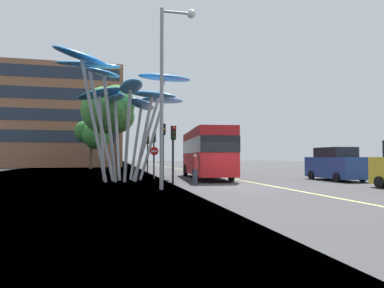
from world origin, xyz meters
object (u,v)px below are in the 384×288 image
(car_parked_mid, at_px, (335,165))
(traffic_light_kerb_near, at_px, (173,142))
(pedestrian, at_px, (195,169))
(no_entry_sign, at_px, (154,158))
(leaf_sculpture, at_px, (124,90))
(street_lamp, at_px, (169,75))
(traffic_light_island_mid, at_px, (154,145))
(traffic_light_opposite, at_px, (148,146))
(traffic_light_kerb_far, at_px, (163,139))
(red_bus, at_px, (206,151))

(car_parked_mid, bearing_deg, traffic_light_kerb_near, -175.08)
(pedestrian, bearing_deg, no_entry_sign, 108.68)
(leaf_sculpture, relative_size, street_lamp, 1.05)
(leaf_sculpture, xyz_separation_m, traffic_light_island_mid, (2.67, 5.62, -3.41))
(traffic_light_opposite, distance_m, car_parked_mid, 16.37)
(traffic_light_kerb_far, relative_size, traffic_light_opposite, 1.09)
(traffic_light_kerb_near, xyz_separation_m, pedestrian, (1.23, -0.22, -1.57))
(red_bus, xyz_separation_m, traffic_light_kerb_far, (-3.22, -0.18, 0.81))
(traffic_light_kerb_near, relative_size, no_entry_sign, 1.46)
(pedestrian, bearing_deg, traffic_light_opposite, 96.80)
(traffic_light_island_mid, relative_size, traffic_light_opposite, 1.00)
(traffic_light_kerb_near, height_order, pedestrian, traffic_light_kerb_near)
(street_lamp, height_order, pedestrian, street_lamp)
(traffic_light_kerb_far, distance_m, car_parked_mid, 11.93)
(no_entry_sign, bearing_deg, red_bus, -0.01)
(traffic_light_kerb_near, distance_m, street_lamp, 4.27)
(traffic_light_kerb_far, bearing_deg, traffic_light_opposite, 92.86)
(leaf_sculpture, relative_size, pedestrian, 5.44)
(traffic_light_kerb_near, bearing_deg, car_parked_mid, 4.92)
(red_bus, bearing_deg, street_lamp, -117.51)
(traffic_light_kerb_far, xyz_separation_m, traffic_light_opposite, (-0.38, 7.69, -0.23))
(traffic_light_island_mid, bearing_deg, traffic_light_kerb_near, -89.73)
(pedestrian, bearing_deg, street_lamp, -127.32)
(traffic_light_opposite, xyz_separation_m, street_lamp, (-0.41, -15.21, 3.02))
(traffic_light_kerb_far, xyz_separation_m, no_entry_sign, (-0.62, 0.18, -1.31))
(street_lamp, bearing_deg, car_parked_mid, 17.25)
(leaf_sculpture, height_order, traffic_light_kerb_near, leaf_sculpture)
(traffic_light_island_mid, relative_size, no_entry_sign, 1.58)
(traffic_light_opposite, distance_m, pedestrian, 12.90)
(traffic_light_kerb_far, bearing_deg, pedestrian, -77.27)
(traffic_light_kerb_near, distance_m, no_entry_sign, 5.07)
(car_parked_mid, distance_m, street_lamp, 13.33)
(traffic_light_kerb_far, height_order, car_parked_mid, traffic_light_kerb_far)
(street_lamp, height_order, no_entry_sign, street_lamp)
(traffic_light_kerb_far, bearing_deg, traffic_light_island_mid, 91.83)
(no_entry_sign, bearing_deg, pedestrian, -71.32)
(traffic_light_island_mid, relative_size, street_lamp, 0.40)
(red_bus, height_order, car_parked_mid, red_bus)
(red_bus, xyz_separation_m, car_parked_mid, (7.94, -3.99, -0.98))
(car_parked_mid, bearing_deg, street_lamp, -162.75)
(car_parked_mid, height_order, no_entry_sign, no_entry_sign)
(traffic_light_kerb_near, height_order, car_parked_mid, traffic_light_kerb_near)
(leaf_sculpture, distance_m, traffic_light_kerb_near, 5.87)
(car_parked_mid, bearing_deg, red_bus, 153.33)
(traffic_light_kerb_near, bearing_deg, no_entry_sign, 95.99)
(no_entry_sign, bearing_deg, traffic_light_kerb_far, -16.26)
(traffic_light_island_mid, xyz_separation_m, pedestrian, (1.28, -9.61, -1.75))
(car_parked_mid, relative_size, pedestrian, 2.61)
(traffic_light_kerb_near, xyz_separation_m, car_parked_mid, (11.27, 0.97, -1.39))
(red_bus, xyz_separation_m, traffic_light_opposite, (-3.60, 7.51, 0.58))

